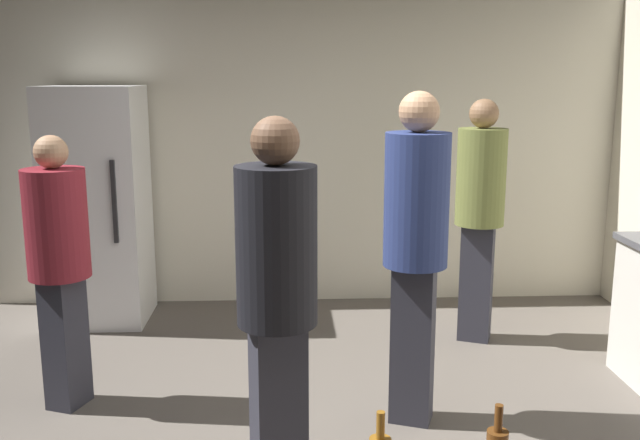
# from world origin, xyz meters

# --- Properties ---
(wall_back) EXTENTS (5.32, 0.06, 2.70)m
(wall_back) POSITION_xyz_m (0.00, 2.63, 1.35)
(wall_back) COLOR silver
(wall_back) RESTS_ON ground_plane
(refrigerator) EXTENTS (0.70, 0.68, 1.80)m
(refrigerator) POSITION_xyz_m (-1.56, 2.20, 0.90)
(refrigerator) COLOR white
(refrigerator) RESTS_ON ground_plane
(person_in_olive_shirt) EXTENTS (0.44, 0.44, 1.72)m
(person_in_olive_shirt) POSITION_xyz_m (1.23, 1.63, 1.01)
(person_in_olive_shirt) COLOR #2D2D38
(person_in_olive_shirt) RESTS_ON ground_plane
(person_in_navy_shirt) EXTENTS (0.44, 0.44, 1.80)m
(person_in_navy_shirt) POSITION_xyz_m (0.57, 0.44, 1.06)
(person_in_navy_shirt) COLOR #2D2D38
(person_in_navy_shirt) RESTS_ON ground_plane
(person_in_maroon_shirt) EXTENTS (0.44, 0.44, 1.56)m
(person_in_maroon_shirt) POSITION_xyz_m (-1.38, 0.71, 0.91)
(person_in_maroon_shirt) COLOR #2D2D38
(person_in_maroon_shirt) RESTS_ON ground_plane
(person_in_black_shirt) EXTENTS (0.43, 0.43, 1.72)m
(person_in_black_shirt) POSITION_xyz_m (-0.15, -0.31, 1.01)
(person_in_black_shirt) COLOR #2D2D38
(person_in_black_shirt) RESTS_ON ground_plane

